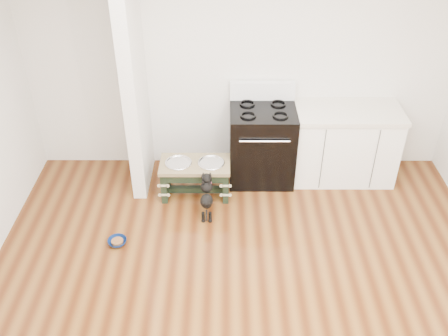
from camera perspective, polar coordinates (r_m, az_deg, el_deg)
ground at (r=4.62m, az=2.49°, el=-16.72°), size 5.00×5.00×0.00m
room_shell at (r=3.50m, az=3.15°, el=0.01°), size 5.00×5.00×5.00m
partition_wall at (r=5.55m, az=-10.29°, el=10.19°), size 0.15×0.80×2.70m
oven_range at (r=5.94m, az=4.34°, el=2.86°), size 0.76×0.69×1.14m
cabinet_run at (r=6.12m, az=13.52°, el=2.67°), size 1.24×0.64×0.91m
dog_feeder at (r=5.72m, az=-3.32°, el=-0.52°), size 0.80×0.43×0.45m
puppy at (r=5.44m, az=-2.00°, el=-3.15°), size 0.14×0.41×0.49m
floor_bowl at (r=5.34m, az=-12.09°, el=-8.25°), size 0.21×0.21×0.06m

